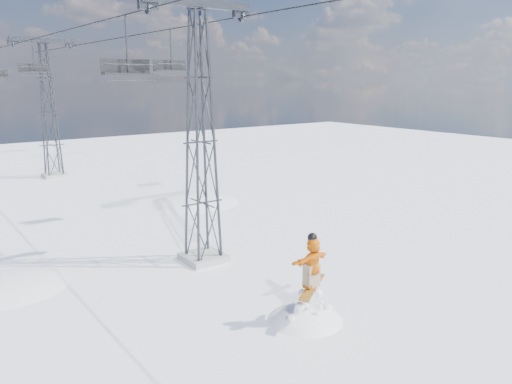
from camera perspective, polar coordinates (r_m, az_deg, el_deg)
ground at (r=17.01m, az=5.89°, el=-16.05°), size 120.00×120.00×0.00m
snow_terrain at (r=37.15m, az=-24.54°, el=-17.05°), size 39.00×37.00×22.00m
lift_tower_near at (r=22.04m, az=-6.33°, el=5.63°), size 5.20×1.80×11.43m
lift_tower_far at (r=45.36m, az=-22.59°, el=8.38°), size 5.20×1.80×11.43m
haul_cables at (r=32.45m, az=-17.31°, el=16.94°), size 4.46×51.00×0.06m
snowboarder_jump at (r=18.79m, az=5.54°, el=-18.72°), size 4.40×4.40×7.18m
lift_chair_near at (r=23.06m, az=-14.50°, el=13.52°), size 2.23×0.64×2.76m
lift_chair_mid at (r=29.00m, az=-9.70°, el=13.94°), size 2.01×0.58×2.49m
lift_chair_far at (r=38.97m, az=-24.02°, el=12.73°), size 1.98×0.57×2.46m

